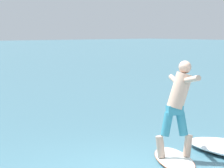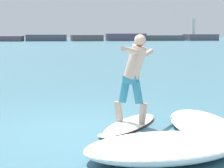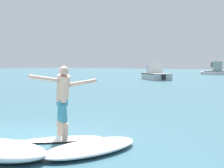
{
  "view_description": "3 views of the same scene",
  "coord_description": "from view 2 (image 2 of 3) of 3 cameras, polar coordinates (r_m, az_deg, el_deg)",
  "views": [
    {
      "loc": [
        -5.67,
        -5.92,
        2.22
      ],
      "look_at": [
        0.93,
        1.7,
        1.2
      ],
      "focal_mm": 85.0,
      "sensor_mm": 36.0,
      "label": 1
    },
    {
      "loc": [
        -0.42,
        -6.7,
        1.78
      ],
      "look_at": [
        0.77,
        1.48,
        0.61
      ],
      "focal_mm": 60.0,
      "sensor_mm": 36.0,
      "label": 2
    },
    {
      "loc": [
        6.88,
        -6.07,
        1.78
      ],
      "look_at": [
        1.17,
        1.65,
        1.25
      ],
      "focal_mm": 60.0,
      "sensor_mm": 36.0,
      "label": 3
    }
  ],
  "objects": [
    {
      "name": "ground_plane",
      "position": [
        6.95,
        -4.54,
        -6.8
      ],
      "size": [
        200.0,
        200.0,
        0.0
      ],
      "primitive_type": "plane",
      "color": "#3C6A7B"
    },
    {
      "name": "rock_jetty_breakwater",
      "position": [
        69.36,
        -0.36,
        7.08
      ],
      "size": [
        42.39,
        4.47,
        4.12
      ],
      "color": "#574B59",
      "rests_on": "ground"
    },
    {
      "name": "surfboard",
      "position": [
        7.09,
        2.72,
        -6.14
      ],
      "size": [
        1.57,
        1.89,
        0.22
      ],
      "color": "white",
      "rests_on": "ground"
    },
    {
      "name": "surfer",
      "position": [
        6.93,
        3.44,
        1.91
      ],
      "size": [
        0.89,
        1.38,
        1.64
      ],
      "color": "tan",
      "rests_on": "surfboard"
    },
    {
      "name": "wave_foam_at_tail",
      "position": [
        5.36,
        7.7,
        -9.58
      ],
      "size": [
        2.36,
        1.46,
        0.32
      ],
      "color": "white",
      "rests_on": "ground"
    },
    {
      "name": "wave_foam_at_nose",
      "position": [
        7.02,
        13.61,
        -5.98
      ],
      "size": [
        1.24,
        2.45,
        0.2
      ],
      "color": "white",
      "rests_on": "ground"
    },
    {
      "name": "wave_foam_beside",
      "position": [
        5.76,
        8.53,
        -9.09
      ],
      "size": [
        1.71,
        1.01,
        0.18
      ],
      "color": "white",
      "rests_on": "ground"
    }
  ]
}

